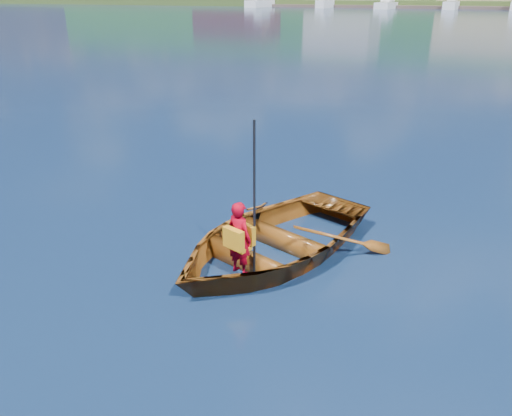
{
  "coord_description": "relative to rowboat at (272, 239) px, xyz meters",
  "views": [
    {
      "loc": [
        1.77,
        -6.53,
        3.88
      ],
      "look_at": [
        -1.43,
        -0.0,
        0.75
      ],
      "focal_mm": 35.0,
      "sensor_mm": 36.0,
      "label": 1
    }
  ],
  "objects": [
    {
      "name": "ground",
      "position": [
        1.14,
        0.0,
        -0.27
      ],
      "size": [
        600.0,
        600.0,
        0.0
      ],
      "color": "#112D45",
      "rests_on": "ground"
    },
    {
      "name": "rowboat",
      "position": [
        0.0,
        0.0,
        0.0
      ],
      "size": [
        3.88,
        4.66,
        0.83
      ],
      "color": "brown",
      "rests_on": "ground"
    },
    {
      "name": "child_paddler",
      "position": [
        -0.11,
        -0.91,
        0.41
      ],
      "size": [
        0.47,
        0.41,
        2.28
      ],
      "color": "#A10115",
      "rests_on": "ground"
    }
  ]
}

